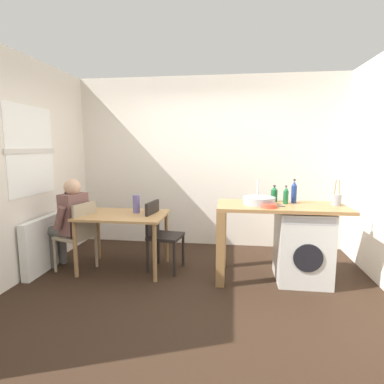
% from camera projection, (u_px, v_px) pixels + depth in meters
% --- Properties ---
extents(ground_plane, '(5.46, 5.46, 0.00)m').
position_uv_depth(ground_plane, '(195.00, 290.00, 3.51)').
color(ground_plane, black).
extents(wall_back, '(4.60, 0.10, 2.70)m').
position_uv_depth(wall_back, '(209.00, 162.00, 5.03)').
color(wall_back, silver).
rests_on(wall_back, ground_plane).
extents(wall_window_side, '(0.12, 3.80, 2.70)m').
position_uv_depth(wall_window_side, '(12.00, 168.00, 3.61)').
color(wall_window_side, silver).
rests_on(wall_window_side, ground_plane).
extents(radiator, '(0.10, 0.80, 0.70)m').
position_uv_depth(radiator, '(43.00, 244.00, 4.02)').
color(radiator, white).
rests_on(radiator, ground_plane).
extents(dining_table, '(1.10, 0.76, 0.74)m').
position_uv_depth(dining_table, '(123.00, 221.00, 4.03)').
color(dining_table, tan).
rests_on(dining_table, ground_plane).
extents(chair_person_seat, '(0.50, 0.50, 0.90)m').
position_uv_depth(chair_person_seat, '(79.00, 233.00, 4.00)').
color(chair_person_seat, gray).
rests_on(chair_person_seat, ground_plane).
extents(chair_opposite, '(0.45, 0.45, 0.90)m').
position_uv_depth(chair_opposite, '(160.00, 232.00, 4.05)').
color(chair_opposite, black).
rests_on(chair_opposite, ground_plane).
extents(seated_person, '(0.56, 0.54, 1.20)m').
position_uv_depth(seated_person, '(69.00, 219.00, 4.05)').
color(seated_person, '#595651').
rests_on(seated_person, ground_plane).
extents(kitchen_counter, '(1.50, 0.68, 0.92)m').
position_uv_depth(kitchen_counter, '(263.00, 217.00, 3.73)').
color(kitchen_counter, '#9E7042').
rests_on(kitchen_counter, ground_plane).
extents(washing_machine, '(0.60, 0.61, 0.86)m').
position_uv_depth(washing_machine, '(302.00, 246.00, 3.71)').
color(washing_machine, silver).
rests_on(washing_machine, ground_plane).
extents(sink_basin, '(0.38, 0.38, 0.09)m').
position_uv_depth(sink_basin, '(259.00, 201.00, 3.71)').
color(sink_basin, '#9EA0A5').
rests_on(sink_basin, kitchen_counter).
extents(tap, '(0.02, 0.02, 0.28)m').
position_uv_depth(tap, '(258.00, 191.00, 3.87)').
color(tap, '#B2B2B7').
rests_on(tap, kitchen_counter).
extents(bottle_tall_green, '(0.08, 0.08, 0.21)m').
position_uv_depth(bottle_tall_green, '(274.00, 194.00, 3.89)').
color(bottle_tall_green, '#19592D').
rests_on(bottle_tall_green, kitchen_counter).
extents(bottle_squat_brown, '(0.06, 0.06, 0.22)m').
position_uv_depth(bottle_squat_brown, '(286.00, 196.00, 3.74)').
color(bottle_squat_brown, '#19592D').
rests_on(bottle_squat_brown, kitchen_counter).
extents(bottle_clear_small, '(0.07, 0.07, 0.29)m').
position_uv_depth(bottle_clear_small, '(294.00, 192.00, 3.80)').
color(bottle_clear_small, navy).
rests_on(bottle_clear_small, kitchen_counter).
extents(mixing_bowl, '(0.17, 0.17, 0.05)m').
position_uv_depth(mixing_bowl, '(269.00, 205.00, 3.50)').
color(mixing_bowl, '#D84C38').
rests_on(mixing_bowl, kitchen_counter).
extents(utensil_crock, '(0.11, 0.11, 0.30)m').
position_uv_depth(utensil_crock, '(336.00, 200.00, 3.63)').
color(utensil_crock, gray).
rests_on(utensil_crock, kitchen_counter).
extents(vase, '(0.09, 0.09, 0.24)m').
position_uv_depth(vase, '(136.00, 204.00, 4.08)').
color(vase, slate).
rests_on(vase, dining_table).
extents(scissors, '(0.15, 0.06, 0.01)m').
position_uv_depth(scissors, '(278.00, 206.00, 3.59)').
color(scissors, '#B2B2B7').
rests_on(scissors, kitchen_counter).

